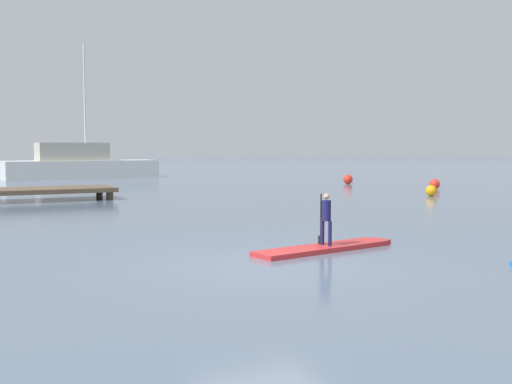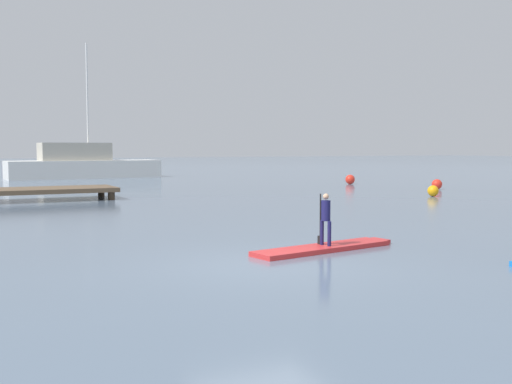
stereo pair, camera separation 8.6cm
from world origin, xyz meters
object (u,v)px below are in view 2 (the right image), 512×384
at_px(paddleboard_near, 325,248).
at_px(mooring_buoy_far, 433,191).
at_px(paddler_child_solo, 325,216).
at_px(mooring_buoy_near, 437,184).
at_px(mooring_buoy_mid, 350,179).
at_px(fishing_boat_white_large, 82,165).

height_order(paddleboard_near, mooring_buoy_far, mooring_buoy_far).
relative_size(paddler_child_solo, mooring_buoy_far, 2.23).
distance_m(paddler_child_solo, mooring_buoy_far, 15.54).
relative_size(mooring_buoy_near, mooring_buoy_mid, 0.94).
distance_m(fishing_boat_white_large, mooring_buoy_mid, 19.09).
xyz_separation_m(mooring_buoy_near, mooring_buoy_mid, (-1.35, 5.72, 0.02)).
relative_size(mooring_buoy_near, mooring_buoy_far, 1.08).
bearing_deg(mooring_buoy_near, mooring_buoy_far, -134.84).
bearing_deg(mooring_buoy_mid, mooring_buoy_near, -76.74).
distance_m(mooring_buoy_near, mooring_buoy_far, 4.74).
bearing_deg(mooring_buoy_mid, paddleboard_near, -126.43).
relative_size(fishing_boat_white_large, mooring_buoy_mid, 18.79).
bearing_deg(mooring_buoy_far, fishing_boat_white_large, 114.67).
relative_size(paddler_child_solo, fishing_boat_white_large, 0.10).
bearing_deg(fishing_boat_white_large, paddleboard_near, -92.23).
height_order(paddleboard_near, mooring_buoy_near, mooring_buoy_near).
xyz_separation_m(paddler_child_solo, mooring_buoy_near, (15.34, 13.23, -0.45)).
bearing_deg(paddler_child_solo, mooring_buoy_far, 39.44).
height_order(mooring_buoy_near, mooring_buoy_far, mooring_buoy_near).
bearing_deg(paddleboard_near, mooring_buoy_near, 40.79).
xyz_separation_m(paddleboard_near, paddler_child_solo, (0.01, 0.01, 0.66)).
distance_m(fishing_boat_white_large, mooring_buoy_near, 24.41).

